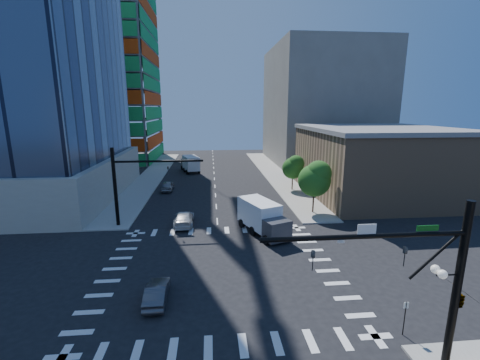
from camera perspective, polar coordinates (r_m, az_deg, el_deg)
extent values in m
plane|color=black|center=(28.25, -3.48, -15.65)|extent=(160.00, 160.00, 0.00)
cube|color=silver|center=(28.25, -3.48, -15.64)|extent=(20.00, 20.00, 0.01)
cube|color=gray|center=(67.52, 6.05, 1.20)|extent=(5.00, 60.00, 0.15)
cube|color=gray|center=(67.28, -15.33, 0.77)|extent=(5.00, 60.00, 0.15)
cube|color=#A19E91|center=(58.80, -35.12, 0.14)|extent=(30.00, 30.00, 6.00)
cube|color=green|center=(88.74, -15.38, 19.40)|extent=(0.12, 24.00, 49.00)
cube|color=#C23B0B|center=(79.77, -26.51, 19.39)|extent=(24.00, 0.12, 49.00)
cube|color=#937555|center=(54.09, 23.12, 2.70)|extent=(20.00, 22.00, 10.00)
cube|color=slate|center=(53.52, 23.62, 8.29)|extent=(20.50, 22.50, 0.60)
cube|color=slate|center=(84.53, 14.16, 12.68)|extent=(24.00, 30.00, 28.00)
cylinder|color=black|center=(20.06, 34.16, -15.48)|extent=(0.40, 0.40, 9.00)
cylinder|color=black|center=(16.25, 21.51, -9.31)|extent=(10.00, 0.24, 0.24)
cylinder|color=black|center=(18.50, 31.44, -11.31)|extent=(2.50, 0.14, 2.50)
imported|color=black|center=(17.62, 27.17, -11.99)|extent=(0.16, 0.20, 1.00)
imported|color=black|center=(15.76, 12.79, -13.77)|extent=(0.16, 0.20, 1.00)
imported|color=black|center=(20.51, 34.50, -16.97)|extent=(0.53, 2.48, 1.00)
cube|color=white|center=(16.12, 21.61, -8.15)|extent=(0.90, 0.04, 0.50)
cube|color=#0B5314|center=(17.68, 30.39, -7.39)|extent=(1.10, 0.04, 0.28)
cylinder|color=black|center=(19.41, 33.01, -13.97)|extent=(1.20, 0.08, 0.08)
sphere|color=white|center=(19.21, 31.42, -13.38)|extent=(0.44, 0.44, 0.44)
sphere|color=white|center=(18.86, 32.33, -13.98)|extent=(0.44, 0.44, 0.44)
cylinder|color=black|center=(38.96, -21.32, -1.20)|extent=(0.40, 0.40, 9.00)
cylinder|color=black|center=(37.31, -14.27, 3.25)|extent=(10.00, 0.24, 0.24)
imported|color=black|center=(37.35, -12.67, 1.63)|extent=(0.16, 0.20, 1.00)
cylinder|color=#382316|center=(42.78, 12.87, -4.11)|extent=(0.20, 0.20, 2.27)
sphere|color=#124412|center=(42.02, 13.08, -0.07)|extent=(4.16, 4.16, 4.16)
sphere|color=#367527|center=(41.67, 13.79, 1.15)|extent=(3.25, 3.25, 3.25)
cylinder|color=#382316|center=(54.04, 9.27, -0.66)|extent=(0.20, 0.20, 1.92)
sphere|color=#124412|center=(53.50, 9.36, 2.07)|extent=(3.52, 3.52, 3.52)
sphere|color=#367527|center=(53.18, 9.89, 2.89)|extent=(2.75, 2.75, 2.75)
cylinder|color=black|center=(23.05, 27.20, -21.08)|extent=(0.06, 0.06, 2.20)
cube|color=silver|center=(22.59, 27.44, -19.16)|extent=(0.30, 0.03, 0.40)
imported|color=black|center=(41.44, 3.84, -5.20)|extent=(4.24, 5.59, 1.41)
imported|color=silver|center=(38.38, -9.93, -6.73)|extent=(2.20, 5.38, 1.56)
imported|color=gray|center=(54.55, -12.76, -1.02)|extent=(1.95, 4.70, 1.59)
imported|color=#454449|center=(24.68, -14.53, -18.78)|extent=(1.48, 4.13, 1.36)
cube|color=white|center=(34.77, 4.29, -6.39)|extent=(4.43, 6.02, 2.83)
cube|color=#3B3B42|center=(35.01, 4.28, -7.48)|extent=(3.05, 2.74, 2.07)
cube|color=silver|center=(69.92, -8.91, 3.17)|extent=(4.06, 5.96, 2.83)
cube|color=#3B3B42|center=(70.04, -8.89, 2.60)|extent=(2.96, 2.59, 2.07)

